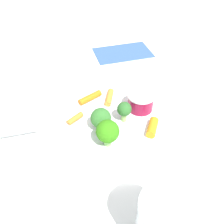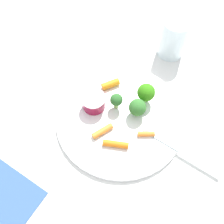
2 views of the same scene
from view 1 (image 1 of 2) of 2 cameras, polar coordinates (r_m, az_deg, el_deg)
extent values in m
plane|color=silver|center=(0.53, -0.17, -2.13)|extent=(2.40, 2.40, 0.00)
cylinder|color=white|center=(0.52, -0.17, -1.65)|extent=(0.30, 0.30, 0.01)
cylinder|color=maroon|center=(0.53, 6.60, 2.22)|extent=(0.05, 0.05, 0.03)
cylinder|color=silver|center=(0.52, 6.75, 3.77)|extent=(0.06, 0.06, 0.00)
cylinder|color=#89B35F|center=(0.50, 2.77, -1.13)|extent=(0.01, 0.01, 0.02)
sphere|color=#2B6128|center=(0.49, 2.85, 0.68)|extent=(0.03, 0.03, 0.03)
cylinder|color=#7FC35D|center=(0.49, -2.51, -3.28)|extent=(0.01, 0.01, 0.01)
sphere|color=#326D2B|center=(0.47, -2.59, -1.41)|extent=(0.04, 0.04, 0.04)
cylinder|color=#7DC260|center=(0.46, -0.97, -6.65)|extent=(0.01, 0.01, 0.02)
sphere|color=#317E14|center=(0.44, -1.01, -4.47)|extent=(0.04, 0.04, 0.04)
cylinder|color=orange|center=(0.56, -5.08, 3.33)|extent=(0.05, 0.04, 0.01)
cylinder|color=orange|center=(0.51, -8.51, -1.51)|extent=(0.03, 0.03, 0.01)
cylinder|color=orange|center=(0.56, -0.46, 3.40)|extent=(0.02, 0.05, 0.01)
cylinder|color=orange|center=(0.49, 9.28, -3.52)|extent=(0.03, 0.05, 0.02)
cube|color=#AEC3C7|center=(0.51, -19.11, -4.22)|extent=(0.16, 0.03, 0.00)
cube|color=#AEC3C7|center=(0.51, -8.87, -2.14)|extent=(0.03, 0.01, 0.00)
cube|color=#AEC3C7|center=(0.51, -8.82, -2.40)|extent=(0.03, 0.01, 0.00)
cube|color=#AEC3C7|center=(0.51, -8.77, -2.65)|extent=(0.03, 0.01, 0.00)
cube|color=#AEC3C7|center=(0.50, -8.72, -2.91)|extent=(0.03, 0.01, 0.00)
cube|color=#355685|center=(0.77, 2.52, 13.57)|extent=(0.19, 0.14, 0.00)
camera|label=2|loc=(0.65, -32.58, 53.53)|focal=40.96mm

